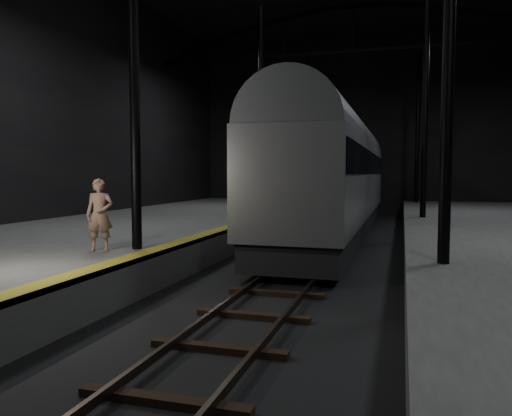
% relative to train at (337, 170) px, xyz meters
% --- Properties ---
extents(ground, '(44.00, 44.00, 0.00)m').
position_rel_train_xyz_m(ground, '(0.00, -7.34, -3.16)').
color(ground, black).
rests_on(ground, ground).
extents(platform_left, '(9.00, 43.80, 1.00)m').
position_rel_train_xyz_m(platform_left, '(-7.50, -7.34, -2.66)').
color(platform_left, '#4B4B49').
rests_on(platform_left, ground).
extents(tactile_strip, '(0.50, 43.80, 0.01)m').
position_rel_train_xyz_m(tactile_strip, '(-3.25, -7.34, -2.15)').
color(tactile_strip, '#9C921C').
rests_on(tactile_strip, platform_left).
extents(track, '(2.40, 43.00, 0.24)m').
position_rel_train_xyz_m(track, '(0.00, -7.34, -3.09)').
color(track, '#3F3328').
rests_on(track, ground).
extents(train, '(3.17, 21.18, 5.66)m').
position_rel_train_xyz_m(train, '(0.00, 0.00, 0.00)').
color(train, '#999BA0').
rests_on(train, ground).
extents(woman, '(0.80, 0.68, 1.86)m').
position_rel_train_xyz_m(woman, '(-4.53, -11.91, -1.23)').
color(woman, '#A47B65').
rests_on(woman, platform_left).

